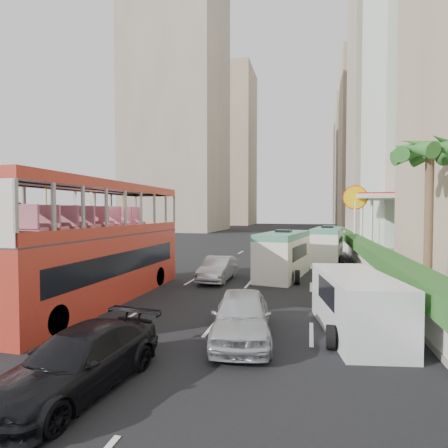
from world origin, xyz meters
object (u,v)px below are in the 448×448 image
(minibus_near, at_px, (283,254))
(palm_tree, at_px, (429,222))
(van_asset, at_px, (284,259))
(double_decker_bus, at_px, (99,242))
(car_silver_lane_a, at_px, (218,280))
(minibus_far, at_px, (327,245))
(car_black, at_px, (80,390))
(shell_station, at_px, (389,223))
(panel_van_near, at_px, (356,304))
(panel_van_far, at_px, (329,239))
(car_silver_lane_b, at_px, (242,339))

(minibus_near, height_order, palm_tree, palm_tree)
(van_asset, distance_m, minibus_near, 7.73)
(double_decker_bus, bearing_deg, palm_tree, 16.16)
(car_silver_lane_a, bearing_deg, minibus_far, 56.45)
(double_decker_bus, distance_m, car_silver_lane_a, 7.15)
(double_decker_bus, relative_size, car_black, 2.52)
(double_decker_bus, xyz_separation_m, minibus_near, (7.21, 7.56, -1.22))
(palm_tree, bearing_deg, shell_station, 83.40)
(panel_van_near, relative_size, panel_van_far, 0.94)
(van_asset, height_order, palm_tree, palm_tree)
(van_asset, xyz_separation_m, palm_tree, (7.06, -11.17, 3.38))
(panel_van_far, bearing_deg, van_asset, -123.70)
(car_black, bearing_deg, van_asset, 88.89)
(double_decker_bus, xyz_separation_m, car_silver_lane_b, (6.77, -2.95, -2.53))
(car_silver_lane_b, xyz_separation_m, panel_van_near, (3.38, 1.35, 0.93))
(minibus_far, distance_m, panel_van_near, 16.41)
(car_black, xyz_separation_m, van_asset, (2.77, 21.87, 0.00))
(car_black, xyz_separation_m, palm_tree, (9.83, 10.70, 3.38))
(car_black, xyz_separation_m, minibus_far, (6.05, 21.51, 1.29))
(double_decker_bus, bearing_deg, shell_station, 55.18)
(panel_van_near, bearing_deg, van_asset, 91.55)
(car_silver_lane_a, bearing_deg, double_decker_bus, -124.11)
(double_decker_bus, height_order, van_asset, double_decker_bus)
(car_silver_lane_b, height_order, shell_station, shell_station)
(minibus_near, bearing_deg, double_decker_bus, -123.59)
(panel_van_far, bearing_deg, double_decker_bus, -124.01)
(panel_van_far, height_order, shell_station, shell_station)
(van_asset, bearing_deg, car_silver_lane_b, -82.65)
(palm_tree, relative_size, shell_station, 0.80)
(panel_van_near, height_order, shell_station, shell_station)
(double_decker_bus, xyz_separation_m, van_asset, (6.74, 15.17, -2.53))
(double_decker_bus, distance_m, palm_tree, 14.39)
(double_decker_bus, xyz_separation_m, panel_van_near, (10.15, -1.59, -1.60))
(minibus_near, height_order, panel_van_near, minibus_near)
(car_silver_lane_a, relative_size, panel_van_far, 0.81)
(palm_tree, bearing_deg, van_asset, 122.32)
(car_silver_lane_b, relative_size, van_asset, 0.78)
(double_decker_bus, relative_size, palm_tree, 1.72)
(car_silver_lane_b, distance_m, panel_van_near, 3.76)
(car_silver_lane_b, height_order, van_asset, van_asset)
(panel_van_far, relative_size, shell_station, 0.62)
(car_black, bearing_deg, panel_van_far, 83.96)
(van_asset, height_order, minibus_far, minibus_far)
(minibus_far, bearing_deg, car_silver_lane_b, -92.21)
(car_silver_lane_a, distance_m, shell_station, 21.51)
(panel_van_near, relative_size, shell_station, 0.58)
(car_silver_lane_b, bearing_deg, panel_van_far, 73.03)
(car_black, distance_m, minibus_near, 14.68)
(car_silver_lane_b, distance_m, minibus_near, 10.60)
(double_decker_bus, bearing_deg, minibus_far, 55.92)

